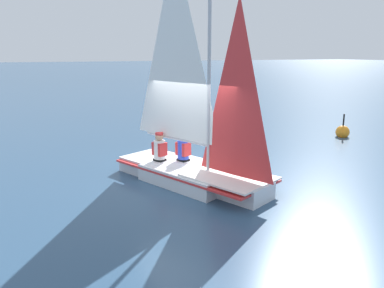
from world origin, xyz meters
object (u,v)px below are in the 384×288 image
object	(u,v)px
sailor_helm	(183,153)
sailor_crew	(160,152)
sailboat_main	(191,150)
buoy_marker	(343,132)

from	to	relation	value
sailor_helm	sailor_crew	distance (m)	0.63
sailboat_main	buoy_marker	distance (m)	7.94
sailor_helm	buoy_marker	xyz separation A→B (m)	(-1.96, 7.47, -0.43)
sailor_helm	sailor_crew	size ratio (longest dim) A/B	1.00
sailboat_main	sailor_helm	world-z (taller)	sailboat_main
sailor_crew	buoy_marker	size ratio (longest dim) A/B	1.19
sailor_crew	buoy_marker	xyz separation A→B (m)	(-1.71, 8.05, -0.44)
sailor_helm	buoy_marker	bearing A→B (deg)	80.23
sailor_crew	buoy_marker	bearing A→B (deg)	77.55
sailor_helm	buoy_marker	world-z (taller)	sailor_helm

